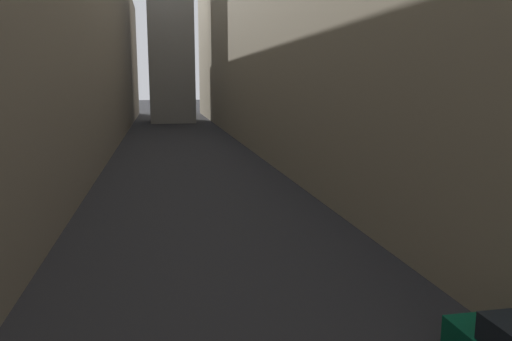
# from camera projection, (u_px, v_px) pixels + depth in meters

# --- Properties ---
(ground_plane) EXTENTS (264.00, 264.00, 0.00)m
(ground_plane) POSITION_uv_depth(u_px,v_px,m) (186.00, 157.00, 37.39)
(ground_plane) COLOR #232326
(building_block_left) EXTENTS (10.60, 108.00, 18.41)m
(building_block_left) POSITION_uv_depth(u_px,v_px,m) (30.00, 30.00, 35.73)
(building_block_left) COLOR #756B5B
(building_block_left) RESTS_ON ground
(building_block_right) EXTENTS (12.39, 108.00, 21.94)m
(building_block_right) POSITION_uv_depth(u_px,v_px,m) (329.00, 13.00, 39.60)
(building_block_right) COLOR gray
(building_block_right) RESTS_ON ground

